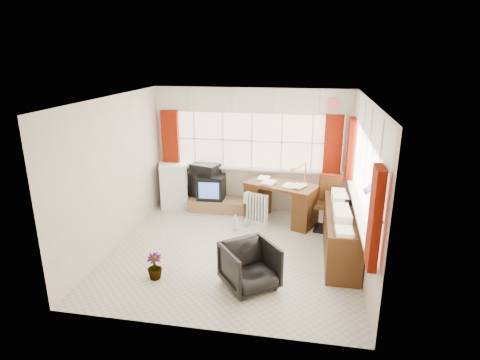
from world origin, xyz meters
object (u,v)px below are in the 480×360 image
(desk_lamp, at_px, (305,169))
(task_chair, at_px, (329,201))
(desk, at_px, (281,201))
(crt_tv, at_px, (211,187))
(credenza, at_px, (341,232))
(mini_fridge, at_px, (173,185))
(radiator, at_px, (257,212))
(tv_bench, at_px, (223,205))
(office_chair, at_px, (250,266))

(desk_lamp, xyz_separation_m, task_chair, (0.46, -0.21, -0.53))
(desk, distance_m, crt_tv, 1.53)
(desk_lamp, distance_m, credenza, 1.55)
(desk_lamp, bearing_deg, mini_fridge, 172.57)
(task_chair, bearing_deg, credenza, -80.53)
(crt_tv, bearing_deg, desk, -14.23)
(desk, relative_size, task_chair, 1.47)
(radiator, height_order, tv_bench, radiator)
(desk, bearing_deg, radiator, -149.65)
(tv_bench, bearing_deg, mini_fridge, 175.86)
(desk_lamp, xyz_separation_m, crt_tv, (-1.91, 0.31, -0.58))
(desk_lamp, distance_m, task_chair, 0.73)
(task_chair, relative_size, radiator, 1.63)
(desk_lamp, distance_m, radiator, 1.23)
(radiator, distance_m, credenza, 1.76)
(desk_lamp, xyz_separation_m, mini_fridge, (-2.75, 0.36, -0.60))
(desk, bearing_deg, desk_lamp, 8.31)
(task_chair, bearing_deg, office_chair, -116.91)
(credenza, relative_size, tv_bench, 1.43)
(office_chair, distance_m, crt_tv, 3.01)
(desk, distance_m, credenza, 1.58)
(tv_bench, bearing_deg, task_chair, -13.03)
(desk_lamp, height_order, tv_bench, desk_lamp)
(office_chair, bearing_deg, crt_tv, 77.01)
(desk_lamp, relative_size, credenza, 0.22)
(crt_tv, bearing_deg, credenza, -31.46)
(tv_bench, height_order, crt_tv, crt_tv)
(desk, bearing_deg, crt_tv, 165.77)
(desk_lamp, relative_size, tv_bench, 0.31)
(desk, xyz_separation_m, desk_lamp, (0.43, 0.06, 0.64))
(radiator, bearing_deg, desk_lamp, 20.06)
(tv_bench, bearing_deg, credenza, -33.71)
(radiator, bearing_deg, office_chair, -84.87)
(mini_fridge, bearing_deg, desk, -10.31)
(desk, height_order, desk_lamp, desk_lamp)
(credenza, bearing_deg, mini_fridge, 154.68)
(radiator, xyz_separation_m, crt_tv, (-1.05, 0.63, 0.24))
(credenza, bearing_deg, task_chair, 99.47)
(desk_lamp, relative_size, mini_fridge, 0.46)
(desk, xyz_separation_m, radiator, (-0.43, -0.25, -0.17))
(task_chair, xyz_separation_m, radiator, (-1.32, -0.11, -0.28))
(credenza, xyz_separation_m, crt_tv, (-2.54, 1.55, 0.10))
(tv_bench, height_order, mini_fridge, mini_fridge)
(crt_tv, xyz_separation_m, mini_fridge, (-0.84, 0.05, -0.02))
(crt_tv, bearing_deg, office_chair, -65.69)
(office_chair, relative_size, credenza, 0.35)
(tv_bench, bearing_deg, desk_lamp, -9.59)
(desk_lamp, bearing_deg, task_chair, -24.57)
(office_chair, xyz_separation_m, mini_fridge, (-2.08, 2.79, 0.15))
(credenza, xyz_separation_m, tv_bench, (-2.28, 1.52, -0.27))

